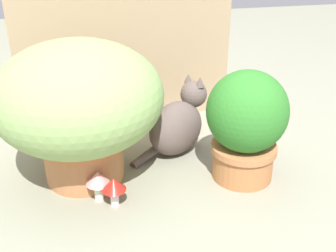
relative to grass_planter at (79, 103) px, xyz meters
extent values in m
plane|color=gray|center=(0.16, -0.06, -0.30)|extent=(6.00, 6.00, 0.00)
cube|color=tan|center=(0.23, 0.49, 0.13)|extent=(0.99, 0.03, 0.86)
cylinder|color=#B47245|center=(0.00, 0.00, -0.22)|extent=(0.29, 0.29, 0.16)
cylinder|color=#B96E3E|center=(0.00, 0.00, -0.15)|extent=(0.31, 0.31, 0.02)
ellipsoid|color=#84A75E|center=(0.00, 0.00, 0.02)|extent=(0.60, 0.60, 0.39)
cylinder|color=#B47041|center=(0.57, -0.13, -0.23)|extent=(0.22, 0.22, 0.13)
cylinder|color=#B57346|center=(0.57, -0.13, -0.18)|extent=(0.24, 0.24, 0.02)
ellipsoid|color=#2F7928|center=(0.57, -0.13, -0.03)|extent=(0.29, 0.29, 0.30)
ellipsoid|color=brown|center=(0.37, 0.10, -0.19)|extent=(0.31, 0.29, 0.22)
ellipsoid|color=gray|center=(0.45, 0.16, -0.20)|extent=(0.12, 0.12, 0.11)
sphere|color=brown|center=(0.46, 0.17, -0.07)|extent=(0.15, 0.15, 0.11)
cone|color=brown|center=(0.44, 0.19, -0.01)|extent=(0.05, 0.05, 0.04)
cone|color=brown|center=(0.48, 0.14, -0.01)|extent=(0.05, 0.05, 0.04)
cylinder|color=brown|center=(0.25, 0.07, -0.28)|extent=(0.17, 0.14, 0.07)
cylinder|color=silver|center=(0.09, -0.21, -0.27)|extent=(0.03, 0.03, 0.06)
cone|color=red|center=(0.09, -0.21, -0.22)|extent=(0.08, 0.08, 0.04)
cylinder|color=silver|center=(0.04, -0.16, -0.27)|extent=(0.03, 0.03, 0.07)
cone|color=pink|center=(0.04, -0.16, -0.21)|extent=(0.08, 0.08, 0.04)
camera|label=1|loc=(0.02, -1.37, 0.58)|focal=44.78mm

